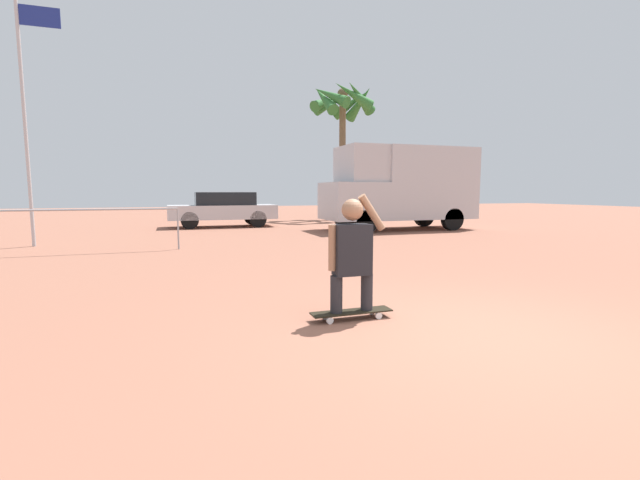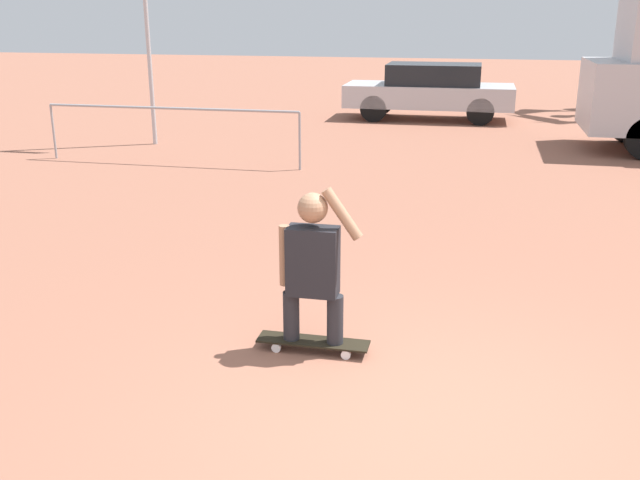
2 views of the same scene
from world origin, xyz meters
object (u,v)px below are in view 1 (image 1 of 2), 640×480
object	(u,v)px
camper_van	(402,185)
parked_car_silver	(223,208)
palm_tree_near_van	(342,106)
flagpole	(27,106)
skateboard	(352,313)
person_skateboarder	(352,249)

from	to	relation	value
camper_van	parked_car_silver	size ratio (longest dim) A/B	1.34
palm_tree_near_van	flagpole	bearing A→B (deg)	-146.70
skateboard	person_skateboarder	world-z (taller)	person_skateboarder
flagpole	skateboard	bearing A→B (deg)	-58.36
parked_car_silver	palm_tree_near_van	xyz separation A→B (m)	(6.51, 2.95, 5.15)
camper_van	flagpole	distance (m)	12.25
flagpole	palm_tree_near_van	bearing A→B (deg)	33.30
skateboard	person_skateboarder	size ratio (longest dim) A/B	0.71
skateboard	palm_tree_near_van	world-z (taller)	palm_tree_near_van
person_skateboarder	flagpole	world-z (taller)	flagpole
skateboard	camper_van	distance (m)	12.37
skateboard	person_skateboarder	xyz separation A→B (m)	(-0.00, 0.00, 0.74)
parked_car_silver	flagpole	xyz separation A→B (m)	(-5.51, -4.95, 2.95)
camper_van	palm_tree_near_van	size ratio (longest dim) A/B	0.83
parked_car_silver	flagpole	size ratio (longest dim) A/B	0.67
parked_car_silver	palm_tree_near_van	distance (m)	8.81
skateboard	parked_car_silver	size ratio (longest dim) A/B	0.22
parked_car_silver	flagpole	world-z (taller)	flagpole
camper_van	flagpole	xyz separation A→B (m)	(-12.00, -1.46, 2.00)
palm_tree_near_van	flagpole	world-z (taller)	palm_tree_near_van
person_skateboarder	flagpole	bearing A→B (deg)	121.63
camper_van	palm_tree_near_van	bearing A→B (deg)	89.77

